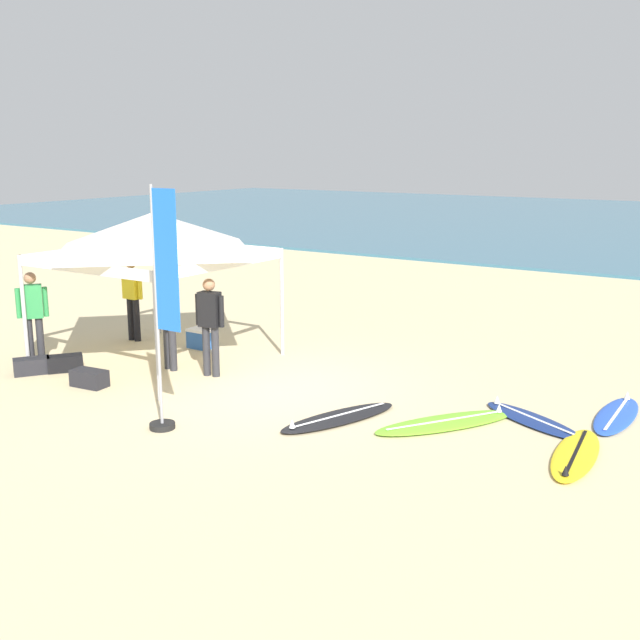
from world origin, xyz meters
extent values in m
plane|color=beige|center=(0.00, 0.00, 0.00)|extent=(80.00, 80.00, 0.00)
cylinder|color=#B7B7BC|center=(-4.17, -1.49, 1.02)|extent=(0.07, 0.07, 2.05)
cylinder|color=#B7B7BC|center=(-0.91, -1.49, 1.02)|extent=(0.07, 0.07, 2.05)
cylinder|color=#B7B7BC|center=(-4.17, 1.78, 1.02)|extent=(0.07, 0.07, 2.05)
cylinder|color=#B7B7BC|center=(-0.91, 1.78, 1.02)|extent=(0.07, 0.07, 2.05)
cube|color=white|center=(-2.54, -1.49, 1.96)|extent=(3.26, 0.03, 0.18)
cube|color=white|center=(-2.54, 1.78, 1.96)|extent=(3.26, 0.03, 0.18)
cube|color=white|center=(-4.17, 0.14, 1.96)|extent=(0.03, 3.26, 0.18)
cube|color=white|center=(-0.91, 0.14, 1.96)|extent=(0.03, 3.26, 0.18)
pyramid|color=white|center=(-2.54, 0.14, 2.40)|extent=(3.38, 3.38, 0.70)
ellipsoid|color=navy|center=(4.29, 0.75, 0.04)|extent=(1.83, 1.26, 0.07)
cube|color=white|center=(4.29, 0.75, 0.07)|extent=(1.39, 0.74, 0.01)
cone|color=white|center=(3.63, 1.08, 0.13)|extent=(0.09, 0.09, 0.12)
ellipsoid|color=yellow|center=(5.17, -0.20, 0.04)|extent=(0.74, 1.99, 0.07)
cube|color=black|center=(5.17, -0.20, 0.07)|extent=(0.23, 1.65, 0.01)
cone|color=black|center=(5.25, -0.99, 0.13)|extent=(0.09, 0.09, 0.12)
ellipsoid|color=black|center=(1.91, -0.69, 0.04)|extent=(1.19, 2.10, 0.07)
cube|color=white|center=(1.91, -0.69, 0.07)|extent=(0.61, 1.65, 0.01)
cone|color=white|center=(1.63, -1.48, 0.13)|extent=(0.09, 0.09, 0.12)
ellipsoid|color=#7AD12D|center=(3.29, -0.04, 0.04)|extent=(1.74, 2.21, 0.07)
cube|color=white|center=(3.29, -0.04, 0.07)|extent=(1.09, 1.62, 0.01)
cone|color=white|center=(3.80, 0.73, 0.13)|extent=(0.09, 0.09, 0.12)
ellipsoid|color=blue|center=(5.26, 1.61, 0.04)|extent=(0.56, 1.90, 0.07)
cube|color=white|center=(5.26, 1.61, 0.07)|extent=(0.08, 1.61, 0.01)
cone|color=white|center=(5.25, 2.38, 0.13)|extent=(0.09, 0.09, 0.12)
cylinder|color=black|center=(-4.19, 1.01, 0.44)|extent=(0.13, 0.13, 0.88)
cylinder|color=black|center=(-4.01, 1.00, 0.44)|extent=(0.13, 0.13, 0.88)
cube|color=yellow|center=(-4.10, 1.00, 1.18)|extent=(0.37, 0.23, 0.60)
sphere|color=tan|center=(-4.10, 1.00, 1.60)|extent=(0.21, 0.21, 0.21)
cylinder|color=yellow|center=(-4.33, 1.01, 1.16)|extent=(0.09, 0.09, 0.54)
cylinder|color=yellow|center=(-3.87, 1.00, 1.16)|extent=(0.09, 0.09, 0.54)
cylinder|color=#2D2D33|center=(-4.29, -1.33, 0.44)|extent=(0.13, 0.13, 0.88)
cylinder|color=#2D2D33|center=(-4.18, -1.19, 0.44)|extent=(0.13, 0.13, 0.88)
cube|color=#2D8C47|center=(-4.24, -1.26, 1.18)|extent=(0.39, 0.42, 0.60)
sphere|color=#9E7051|center=(-4.24, -1.26, 1.60)|extent=(0.21, 0.21, 0.21)
cylinder|color=#2D8C47|center=(-4.38, -1.44, 1.16)|extent=(0.09, 0.09, 0.54)
cylinder|color=#2D8C47|center=(-4.10, -1.08, 1.16)|extent=(0.09, 0.09, 0.54)
cylinder|color=#2D2D33|center=(-1.02, -0.02, 0.44)|extent=(0.13, 0.13, 0.88)
cylinder|color=#2D2D33|center=(-1.20, -0.05, 0.44)|extent=(0.13, 0.13, 0.88)
cube|color=black|center=(-1.11, -0.03, 1.18)|extent=(0.39, 0.28, 0.60)
sphere|color=#9E7051|center=(-1.11, -0.03, 1.60)|extent=(0.21, 0.21, 0.21)
cylinder|color=black|center=(-0.89, 0.01, 1.16)|extent=(0.09, 0.09, 0.54)
cylinder|color=black|center=(-1.34, -0.07, 1.16)|extent=(0.09, 0.09, 0.54)
cylinder|color=#2D2D33|center=(-1.89, -0.16, 0.44)|extent=(0.13, 0.13, 0.88)
cylinder|color=#2D2D33|center=(-2.07, -0.12, 0.44)|extent=(0.13, 0.13, 0.88)
cube|color=orange|center=(-1.98, -0.14, 1.18)|extent=(0.40, 0.30, 0.60)
sphere|color=beige|center=(-1.98, -0.14, 1.60)|extent=(0.21, 0.21, 0.21)
cylinder|color=orange|center=(-1.76, -0.19, 1.16)|extent=(0.09, 0.09, 0.54)
cylinder|color=orange|center=(-2.20, -0.08, 1.16)|extent=(0.09, 0.09, 0.54)
cylinder|color=#99999E|center=(0.01, -2.36, 1.70)|extent=(0.04, 0.04, 3.40)
cube|color=blue|center=(0.23, -2.36, 2.40)|extent=(0.40, 0.02, 1.90)
cylinder|color=black|center=(0.01, -2.36, 0.04)|extent=(0.36, 0.36, 0.08)
cube|color=#232328|center=(-3.83, -1.67, 0.14)|extent=(0.60, 0.68, 0.28)
cube|color=#232328|center=(-2.40, -1.61, 0.14)|extent=(0.63, 0.38, 0.28)
cube|color=black|center=(-3.48, -1.23, 0.14)|extent=(0.62, 0.67, 0.28)
cube|color=#2D60B7|center=(-2.55, 1.30, 0.17)|extent=(0.48, 0.34, 0.34)
cube|color=white|center=(-2.55, 1.30, 0.37)|extent=(0.50, 0.36, 0.05)
camera|label=1|loc=(7.45, -9.64, 3.85)|focal=42.87mm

